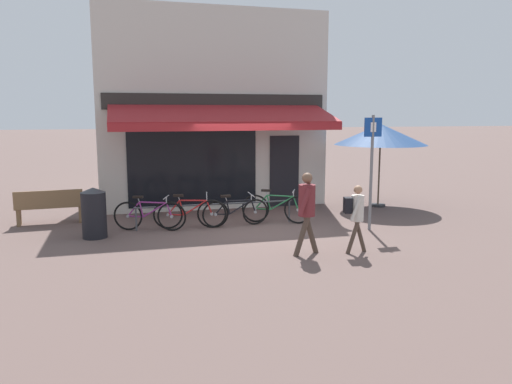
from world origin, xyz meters
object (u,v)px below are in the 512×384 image
object	(u,v)px
pedestrian_adult	(307,204)
litter_bin	(94,213)
bicycle_green	(276,208)
parking_sign	(372,161)
bicycle_purple	(150,215)
bicycle_black	(235,212)
park_bench	(49,206)
bicycle_red	(190,213)
pedestrian_child	(356,210)
cafe_parasol	(381,135)

from	to	relation	value
pedestrian_adult	litter_bin	world-z (taller)	pedestrian_adult
bicycle_green	litter_bin	distance (m)	4.40
parking_sign	bicycle_purple	bearing A→B (deg)	165.64
bicycle_black	park_bench	xyz separation A→B (m)	(-4.44, 1.47, 0.11)
park_bench	litter_bin	bearing A→B (deg)	-60.65
bicycle_red	park_bench	bearing A→B (deg)	166.19
bicycle_green	pedestrian_child	bearing A→B (deg)	-52.27
pedestrian_child	litter_bin	xyz separation A→B (m)	(-5.07, 2.63, -0.29)
bicycle_green	litter_bin	xyz separation A→B (m)	(-4.38, -0.38, 0.19)
bicycle_black	bicycle_green	world-z (taller)	bicycle_green
pedestrian_child	parking_sign	xyz separation A→B (m)	(1.23, 1.70, 0.79)
bicycle_purple	cafe_parasol	bearing A→B (deg)	30.37
pedestrian_adult	pedestrian_child	distance (m)	1.00
litter_bin	parking_sign	distance (m)	6.45
bicycle_black	pedestrian_child	distance (m)	3.45
bicycle_green	park_bench	world-z (taller)	park_bench
bicycle_red	parking_sign	xyz separation A→B (m)	(4.12, -1.25, 1.27)
park_bench	bicycle_black	bearing A→B (deg)	-22.06
litter_bin	park_bench	bearing A→B (deg)	123.08
bicycle_purple	pedestrian_adult	xyz separation A→B (m)	(2.85, -2.86, 0.63)
bicycle_black	park_bench	size ratio (longest dim) A/B	1.03
parking_sign	cafe_parasol	distance (m)	3.23
bicycle_red	bicycle_green	world-z (taller)	bicycle_red
pedestrian_child	pedestrian_adult	bearing A→B (deg)	-176.26
pedestrian_adult	litter_bin	bearing A→B (deg)	156.08
bicycle_black	parking_sign	xyz separation A→B (m)	(3.00, -1.22, 1.29)
parking_sign	litter_bin	bearing A→B (deg)	171.59
pedestrian_child	cafe_parasol	xyz separation A→B (m)	(2.94, 4.40, 1.27)
bicycle_black	litter_bin	xyz separation A→B (m)	(-3.29, -0.29, 0.21)
bicycle_red	litter_bin	xyz separation A→B (m)	(-2.17, -0.32, 0.19)
bicycle_purple	pedestrian_child	bearing A→B (deg)	-19.27
bicycle_black	cafe_parasol	world-z (taller)	cafe_parasol
pedestrian_adult	litter_bin	distance (m)	4.80
bicycle_green	pedestrian_adult	bearing A→B (deg)	-71.02
cafe_parasol	park_bench	xyz separation A→B (m)	(-9.15, -0.01, -1.67)
bicycle_red	pedestrian_adult	world-z (taller)	pedestrian_adult
bicycle_red	bicycle_black	distance (m)	1.12
park_bench	pedestrian_child	bearing A→B (deg)	-38.97
parking_sign	pedestrian_child	bearing A→B (deg)	-125.84
bicycle_red	bicycle_green	bearing A→B (deg)	11.19
bicycle_red	pedestrian_adult	size ratio (longest dim) A/B	1.07
park_bench	pedestrian_adult	bearing A→B (deg)	-42.85
pedestrian_adult	bicycle_red	bearing A→B (deg)	131.63
bicycle_purple	park_bench	world-z (taller)	park_bench
bicycle_red	park_bench	xyz separation A→B (m)	(-3.32, 1.44, 0.08)
bicycle_purple	cafe_parasol	xyz separation A→B (m)	(6.78, 1.40, 1.76)
litter_bin	parking_sign	size ratio (longest dim) A/B	0.42
pedestrian_child	parking_sign	world-z (taller)	parking_sign
bicycle_red	cafe_parasol	distance (m)	6.26
bicycle_black	parking_sign	distance (m)	3.49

